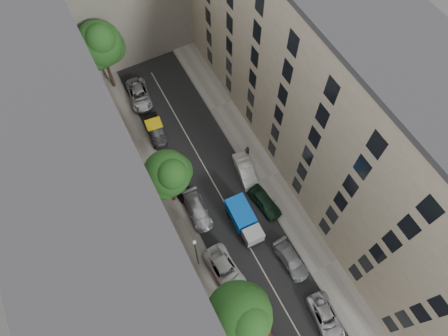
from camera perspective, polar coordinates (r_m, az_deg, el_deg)
ground at (r=42.55m, az=-0.19°, el=-4.47°), size 120.00×120.00×0.00m
road_surface at (r=42.54m, az=-0.19°, el=-4.46°), size 8.00×44.00×0.02m
sidewalk_left at (r=41.82m, az=-6.96°, el=-7.57°), size 3.00×44.00×0.15m
sidewalk_right at (r=43.83m, az=6.21°, el=-1.38°), size 3.00×44.00×0.15m
building_left at (r=32.89m, az=-17.61°, el=-5.24°), size 8.00×44.00×20.00m
building_right at (r=37.77m, az=14.95°, el=8.99°), size 8.00×44.00×20.00m
tarp_truck at (r=40.34m, az=2.87°, el=-7.41°), size 2.15×5.05×2.30m
car_left_1 at (r=38.51m, az=5.20°, el=-22.46°), size 2.19×4.45×1.40m
car_left_2 at (r=39.32m, az=0.17°, el=-14.42°), size 2.81×5.45×1.47m
car_left_3 at (r=41.39m, az=-3.81°, el=-6.06°), size 2.20×4.86×1.38m
car_left_4 at (r=42.79m, az=-6.63°, el=-2.30°), size 2.39×4.49×1.45m
car_left_5 at (r=46.64m, az=-9.80°, el=5.41°), size 2.06×4.71×1.50m
car_left_6 at (r=50.06m, az=-12.03°, el=10.19°), size 3.16×5.55×1.46m
car_right_0 at (r=39.69m, az=14.36°, el=-20.02°), size 2.65×4.83×1.28m
car_right_1 at (r=40.20m, az=9.53°, el=-12.82°), size 2.06×4.51×1.28m
car_right_2 at (r=41.84m, az=5.85°, el=-4.86°), size 2.24×4.46×1.46m
car_right_3 at (r=43.30m, az=3.07°, el=-0.34°), size 2.20×4.65×1.47m
tree_near at (r=33.74m, az=2.37°, el=-20.41°), size 5.65×5.43×8.25m
tree_mid at (r=37.62m, az=-7.90°, el=-0.95°), size 4.89×4.55×8.37m
tree_far at (r=47.70m, az=-17.20°, el=16.32°), size 5.43×5.18×9.78m
lamp_post at (r=36.16m, az=-4.02°, el=-11.73°), size 0.36×0.36×6.84m
pedestrian at (r=44.27m, az=3.31°, el=2.47°), size 0.68×0.55×1.63m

